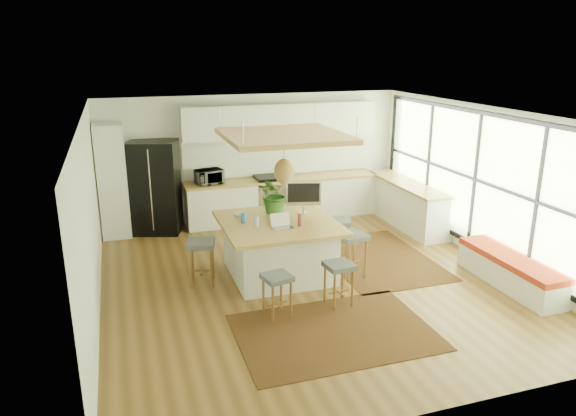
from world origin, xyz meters
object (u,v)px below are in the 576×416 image
object	(u,v)px
island	(279,248)
stool_right_front	(351,256)
stool_near_left	(277,293)
stool_near_right	(339,282)
stool_left_side	(202,263)
monitor	(304,199)
island_plant	(275,197)
microwave	(209,175)
stool_right_back	(338,239)
laptop	(283,221)
fridge	(155,188)

from	to	relation	value
island	stool_right_front	distance (m)	1.21
stool_near_left	stool_near_right	distance (m)	0.97
stool_left_side	stool_right_front	bearing A→B (deg)	-10.82
monitor	island_plant	xyz separation A→B (m)	(-0.45, 0.19, 0.01)
microwave	monitor	bearing A→B (deg)	-76.44
microwave	stool_right_back	bearing A→B (deg)	-64.16
stool_near_left	stool_right_back	world-z (taller)	stool_right_back
stool_near_left	stool_near_right	size ratio (longest dim) A/B	0.97
monitor	stool_near_right	bearing A→B (deg)	-76.01
island	stool_near_left	world-z (taller)	island
island_plant	monitor	bearing A→B (deg)	-22.54
stool_right_front	stool_right_back	distance (m)	0.81
stool_near_left	microwave	size ratio (longest dim) A/B	1.17
stool_right_back	microwave	world-z (taller)	microwave
stool_near_right	stool_right_front	size ratio (longest dim) A/B	0.89
stool_right_back	island_plant	distance (m)	1.42
stool_near_left	laptop	world-z (taller)	laptop
monitor	stool_near_left	bearing A→B (deg)	-105.75
stool_right_front	stool_right_back	bearing A→B (deg)	82.97
stool_near_left	fridge	bearing A→B (deg)	107.07
stool_right_back	stool_left_side	xyz separation A→B (m)	(-2.50, -0.34, 0.00)
stool_near_left	stool_right_front	world-z (taller)	stool_right_front
stool_left_side	laptop	xyz separation A→B (m)	(1.24, -0.37, 0.70)
stool_right_front	microwave	distance (m)	3.77
stool_right_back	island_plant	xyz separation A→B (m)	(-1.14, 0.11, 0.84)
stool_right_front	fridge	bearing A→B (deg)	131.25
stool_near_right	stool_right_back	world-z (taller)	stool_right_back
stool_near_right	monitor	size ratio (longest dim) A/B	1.09
monitor	island_plant	distance (m)	0.49
microwave	stool_left_side	bearing A→B (deg)	-114.35
stool_right_back	microwave	distance (m)	3.16
stool_right_back	stool_near_right	bearing A→B (deg)	-112.70
laptop	island	bearing A→B (deg)	78.99
stool_right_front	stool_left_side	xyz separation A→B (m)	(-2.40, 0.46, 0.00)
stool_near_left	microwave	xyz separation A→B (m)	(-0.19, 4.19, 0.75)
laptop	monitor	world-z (taller)	monitor
stool_right_back	monitor	distance (m)	1.08
fridge	laptop	world-z (taller)	fridge
fridge	stool_left_side	distance (m)	2.90
island	stool_near_right	world-z (taller)	island
stool_left_side	monitor	xyz separation A→B (m)	(1.81, 0.27, 0.83)
island	island_plant	distance (m)	0.88
stool_near_left	stool_right_front	xyz separation A→B (m)	(1.57, 0.95, 0.00)
island	island_plant	world-z (taller)	island_plant
stool_left_side	monitor	bearing A→B (deg)	8.43
island_plant	stool_right_back	bearing A→B (deg)	-5.59
island	island_plant	size ratio (longest dim) A/B	2.68
laptop	stool_left_side	bearing A→B (deg)	158.49
island	laptop	bearing A→B (deg)	-95.98
stool_near_left	stool_right_back	size ratio (longest dim) A/B	0.87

